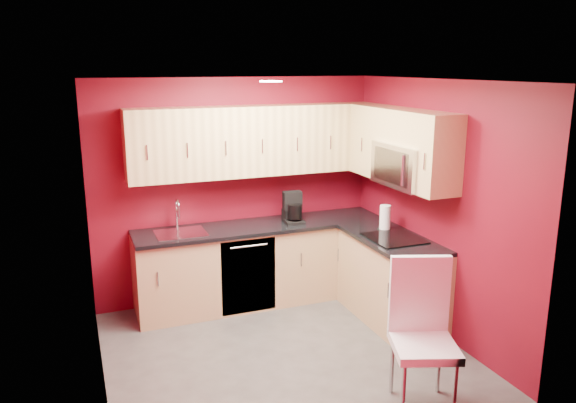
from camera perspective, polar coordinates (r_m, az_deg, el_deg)
floor at (r=5.46m, az=-0.46°, el=-15.05°), size 3.20×3.20×0.00m
ceiling at (r=4.78m, az=-0.52°, el=12.20°), size 3.20×3.20×0.00m
wall_back at (r=6.36m, az=-5.32°, el=1.16°), size 3.20×0.00×3.20m
wall_front at (r=3.69m, az=7.94°, el=-8.34°), size 3.20×0.00×3.20m
wall_left at (r=4.68m, az=-19.17°, el=-4.19°), size 0.00×3.00×3.00m
wall_right at (r=5.73m, az=14.64°, el=-0.65°), size 0.00×3.00×3.00m
base_cabinets_back at (r=6.37m, az=-2.66°, el=-6.42°), size 2.80×0.60×0.87m
base_cabinets_right at (r=6.01m, az=10.42°, el=-7.91°), size 0.60×1.30×0.87m
countertop_back at (r=6.21m, az=-2.66°, el=-2.52°), size 2.80×0.63×0.04m
countertop_right at (r=5.84m, az=10.57°, el=-3.82°), size 0.63×1.27×0.04m
upper_cabinets_back at (r=6.15m, az=-3.18°, el=6.22°), size 2.80×0.35×0.75m
upper_cabinets_right at (r=5.87m, az=11.10°, el=6.23°), size 0.35×1.55×0.75m
microwave at (r=5.69m, az=12.03°, el=3.63°), size 0.42×0.76×0.42m
cooktop at (r=5.80m, az=10.72°, el=-3.69°), size 0.50×0.55×0.01m
sink at (r=6.00m, az=-10.89°, el=-2.81°), size 0.52×0.42×0.35m
dishwasher_front at (r=6.04m, az=-4.03°, el=-7.59°), size 0.60×0.02×0.82m
downlight at (r=5.07m, az=-1.76°, el=12.11°), size 0.20×0.20×0.01m
coffee_maker at (r=6.23m, az=0.61°, el=-0.65°), size 0.23×0.29×0.34m
napkin_holder at (r=6.32m, az=0.10°, el=-1.39°), size 0.14×0.14×0.14m
paper_towel at (r=6.06m, az=9.83°, el=-1.63°), size 0.19×0.19×0.27m
dining_chair at (r=4.54m, az=13.70°, el=-13.36°), size 0.62×0.63×1.18m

